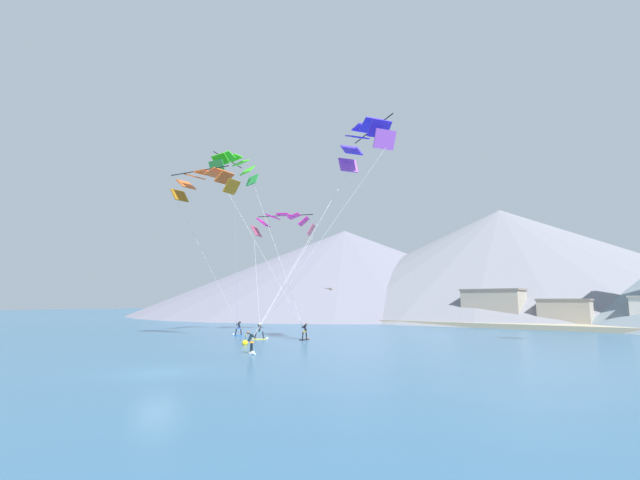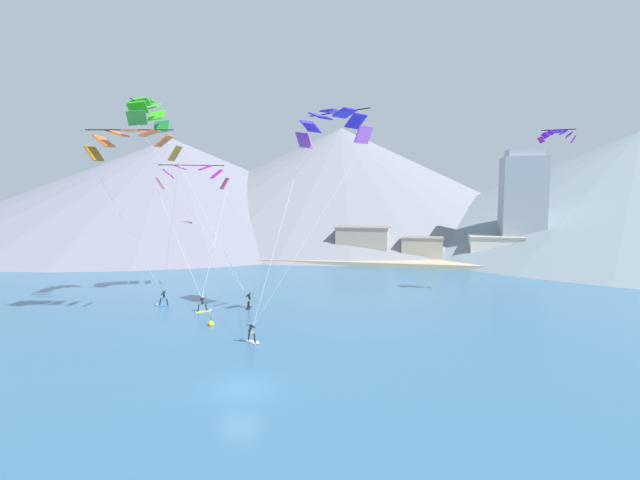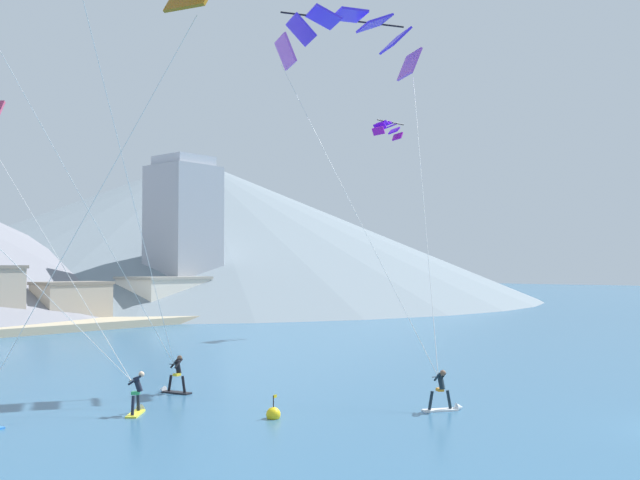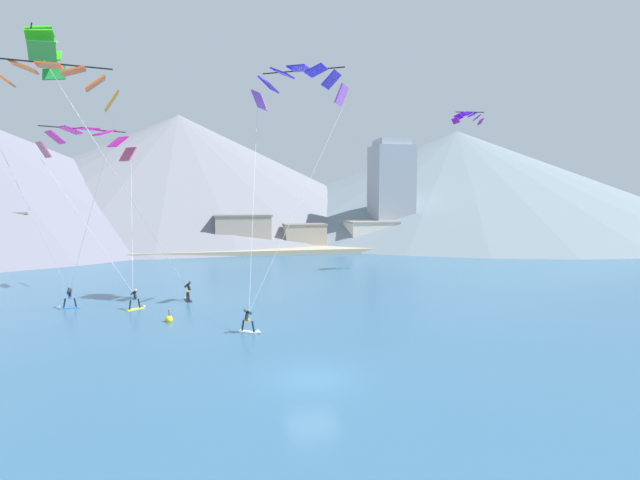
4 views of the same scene
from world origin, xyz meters
name	(u,v)px [view 3 (image 3 of 4)]	position (x,y,z in m)	size (l,w,h in m)	color
kitesurfer_near_lead	(174,381)	(-6.98, 20.69, 0.55)	(0.78, 1.79, 1.79)	black
kitesurfer_near_trail	(445,397)	(-2.41, 9.06, 0.54)	(1.66, 1.32, 1.76)	white
kitesurfer_mid_center	(138,400)	(-10.81, 18.04, 0.54)	(1.58, 1.43, 1.77)	yellow
parafoil_kite_near_trail	(350,35)	(2.46, 17.76, 18.41)	(8.86, 11.27, 18.28)	#A14BC7
parafoil_kite_distant_high_outer	(387,128)	(24.89, 31.04, 18.35)	(3.93, 1.41, 1.46)	purple
race_marker_buoy	(273,414)	(-7.96, 13.32, 0.16)	(0.56, 0.56, 1.02)	yellow
shore_building_harbour_front	(164,297)	(22.70, 60.74, 2.35)	(8.76, 7.04, 4.68)	silver
shore_building_promenade_mid	(72,303)	(10.54, 59.67, 2.16)	(7.18, 4.28, 4.30)	#A89E8E
highrise_tower	(183,237)	(27.24, 63.02, 9.41)	(7.00, 7.00, 19.24)	#999EA8
mountain_peak_central_summit	(195,228)	(58.61, 98.95, 13.00)	(125.40, 125.40, 25.99)	slate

